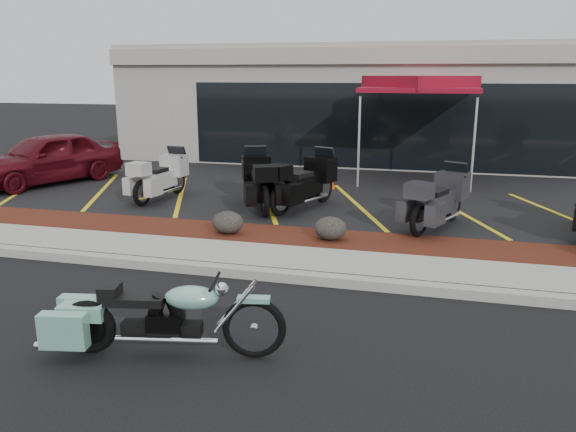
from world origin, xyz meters
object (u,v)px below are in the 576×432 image
(touring_white, at_px, (177,170))
(traffic_cone, at_px, (329,179))
(hero_cruiser, at_px, (254,319))
(popup_canopy, at_px, (420,86))
(parked_car, at_px, (46,158))

(touring_white, distance_m, traffic_cone, 3.91)
(hero_cruiser, relative_size, popup_canopy, 0.71)
(touring_white, relative_size, traffic_cone, 4.03)
(touring_white, bearing_deg, traffic_cone, -58.88)
(touring_white, relative_size, parked_car, 0.50)
(parked_car, bearing_deg, touring_white, 17.85)
(touring_white, bearing_deg, parked_car, 91.86)
(touring_white, xyz_separation_m, parked_car, (-4.03, 0.36, 0.10))
(popup_canopy, bearing_deg, traffic_cone, -123.97)
(traffic_cone, height_order, popup_canopy, popup_canopy)
(hero_cruiser, xyz_separation_m, parked_car, (-8.38, 7.64, 0.37))
(touring_white, relative_size, popup_canopy, 0.54)
(parked_car, distance_m, traffic_cone, 7.70)
(hero_cruiser, height_order, traffic_cone, hero_cruiser)
(traffic_cone, distance_m, popup_canopy, 3.68)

